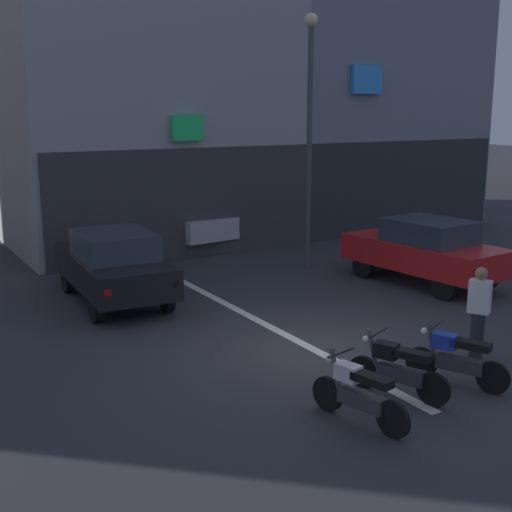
{
  "coord_description": "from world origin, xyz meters",
  "views": [
    {
      "loc": [
        -6.85,
        -9.45,
        4.32
      ],
      "look_at": [
        -0.09,
        2.0,
        1.4
      ],
      "focal_mm": 47.38,
      "sensor_mm": 36.0,
      "label": 1
    }
  ],
  "objects_px": {
    "car_silver_down_street": "(179,218)",
    "street_lamp": "(310,117)",
    "motorcycle_black_row_left_mid": "(397,368)",
    "car_red_parked_kerbside": "(425,249)",
    "motorcycle_white_row_leftmost": "(358,393)",
    "motorcycle_blue_row_centre": "(456,358)",
    "car_black_crossing_near": "(114,264)",
    "person_by_motorcycles": "(479,313)"
  },
  "relations": [
    {
      "from": "street_lamp",
      "to": "motorcycle_black_row_left_mid",
      "type": "xyz_separation_m",
      "value": [
        -3.75,
        -7.78,
        -3.64
      ]
    },
    {
      "from": "car_black_crossing_near",
      "to": "motorcycle_black_row_left_mid",
      "type": "height_order",
      "value": "car_black_crossing_near"
    },
    {
      "from": "car_silver_down_street",
      "to": "motorcycle_blue_row_centre",
      "type": "xyz_separation_m",
      "value": [
        -0.87,
        -12.58,
        -0.43
      ]
    },
    {
      "from": "car_silver_down_street",
      "to": "street_lamp",
      "type": "xyz_separation_m",
      "value": [
        1.79,
        -4.64,
        3.21
      ]
    },
    {
      "from": "motorcycle_blue_row_centre",
      "to": "motorcycle_black_row_left_mid",
      "type": "bearing_deg",
      "value": 171.69
    },
    {
      "from": "street_lamp",
      "to": "motorcycle_black_row_left_mid",
      "type": "bearing_deg",
      "value": -115.74
    },
    {
      "from": "street_lamp",
      "to": "motorcycle_black_row_left_mid",
      "type": "height_order",
      "value": "street_lamp"
    },
    {
      "from": "motorcycle_white_row_leftmost",
      "to": "motorcycle_blue_row_centre",
      "type": "distance_m",
      "value": 2.19
    },
    {
      "from": "car_red_parked_kerbside",
      "to": "motorcycle_blue_row_centre",
      "type": "height_order",
      "value": "car_red_parked_kerbside"
    },
    {
      "from": "motorcycle_black_row_left_mid",
      "to": "motorcycle_blue_row_centre",
      "type": "height_order",
      "value": "same"
    },
    {
      "from": "car_black_crossing_near",
      "to": "person_by_motorcycles",
      "type": "relative_size",
      "value": 2.5
    },
    {
      "from": "car_red_parked_kerbside",
      "to": "motorcycle_blue_row_centre",
      "type": "distance_m",
      "value": 6.48
    },
    {
      "from": "motorcycle_blue_row_centre",
      "to": "person_by_motorcycles",
      "type": "distance_m",
      "value": 1.37
    },
    {
      "from": "car_silver_down_street",
      "to": "person_by_motorcycles",
      "type": "bearing_deg",
      "value": -88.64
    },
    {
      "from": "motorcycle_white_row_leftmost",
      "to": "motorcycle_black_row_left_mid",
      "type": "xyz_separation_m",
      "value": [
        1.09,
        0.42,
        0.0
      ]
    },
    {
      "from": "car_silver_down_street",
      "to": "person_by_motorcycles",
      "type": "xyz_separation_m",
      "value": [
        0.29,
        -11.97,
        -0.03
      ]
    },
    {
      "from": "street_lamp",
      "to": "car_red_parked_kerbside",
      "type": "bearing_deg",
      "value": -63.61
    },
    {
      "from": "street_lamp",
      "to": "motorcycle_blue_row_centre",
      "type": "bearing_deg",
      "value": -108.54
    },
    {
      "from": "motorcycle_white_row_leftmost",
      "to": "motorcycle_blue_row_centre",
      "type": "height_order",
      "value": "same"
    },
    {
      "from": "car_black_crossing_near",
      "to": "motorcycle_blue_row_centre",
      "type": "relative_size",
      "value": 2.71
    },
    {
      "from": "car_black_crossing_near",
      "to": "street_lamp",
      "type": "distance_m",
      "value": 6.61
    },
    {
      "from": "motorcycle_blue_row_centre",
      "to": "person_by_motorcycles",
      "type": "height_order",
      "value": "person_by_motorcycles"
    },
    {
      "from": "street_lamp",
      "to": "person_by_motorcycles",
      "type": "xyz_separation_m",
      "value": [
        -1.51,
        -7.33,
        -3.24
      ]
    },
    {
      "from": "car_silver_down_street",
      "to": "street_lamp",
      "type": "relative_size",
      "value": 0.64
    },
    {
      "from": "car_red_parked_kerbside",
      "to": "person_by_motorcycles",
      "type": "bearing_deg",
      "value": -124.45
    },
    {
      "from": "car_red_parked_kerbside",
      "to": "motorcycle_white_row_leftmost",
      "type": "xyz_separation_m",
      "value": [
        -6.32,
        -5.22,
        -0.43
      ]
    },
    {
      "from": "motorcycle_black_row_left_mid",
      "to": "person_by_motorcycles",
      "type": "relative_size",
      "value": 0.94
    },
    {
      "from": "car_silver_down_street",
      "to": "motorcycle_blue_row_centre",
      "type": "height_order",
      "value": "car_silver_down_street"
    },
    {
      "from": "street_lamp",
      "to": "car_silver_down_street",
      "type": "bearing_deg",
      "value": 111.11
    },
    {
      "from": "car_black_crossing_near",
      "to": "car_silver_down_street",
      "type": "bearing_deg",
      "value": 53.19
    },
    {
      "from": "car_red_parked_kerbside",
      "to": "motorcycle_black_row_left_mid",
      "type": "relative_size",
      "value": 2.72
    },
    {
      "from": "car_black_crossing_near",
      "to": "car_silver_down_street",
      "type": "xyz_separation_m",
      "value": [
        3.95,
        5.28,
        0.0
      ]
    },
    {
      "from": "car_red_parked_kerbside",
      "to": "motorcycle_white_row_leftmost",
      "type": "bearing_deg",
      "value": -140.44
    },
    {
      "from": "street_lamp",
      "to": "motorcycle_black_row_left_mid",
      "type": "relative_size",
      "value": 4.3
    },
    {
      "from": "motorcycle_blue_row_centre",
      "to": "person_by_motorcycles",
      "type": "bearing_deg",
      "value": 27.71
    },
    {
      "from": "car_silver_down_street",
      "to": "motorcycle_blue_row_centre",
      "type": "relative_size",
      "value": 2.78
    },
    {
      "from": "car_silver_down_street",
      "to": "motorcycle_white_row_leftmost",
      "type": "distance_m",
      "value": 13.2
    },
    {
      "from": "motorcycle_white_row_leftmost",
      "to": "person_by_motorcycles",
      "type": "xyz_separation_m",
      "value": [
        3.33,
        0.87,
        0.4
      ]
    },
    {
      "from": "street_lamp",
      "to": "motorcycle_blue_row_centre",
      "type": "xyz_separation_m",
      "value": [
        -2.66,
        -7.94,
        -3.64
      ]
    },
    {
      "from": "car_black_crossing_near",
      "to": "car_red_parked_kerbside",
      "type": "bearing_deg",
      "value": -17.92
    },
    {
      "from": "motorcycle_blue_row_centre",
      "to": "person_by_motorcycles",
      "type": "relative_size",
      "value": 0.92
    },
    {
      "from": "motorcycle_white_row_leftmost",
      "to": "motorcycle_blue_row_centre",
      "type": "relative_size",
      "value": 1.07
    }
  ]
}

